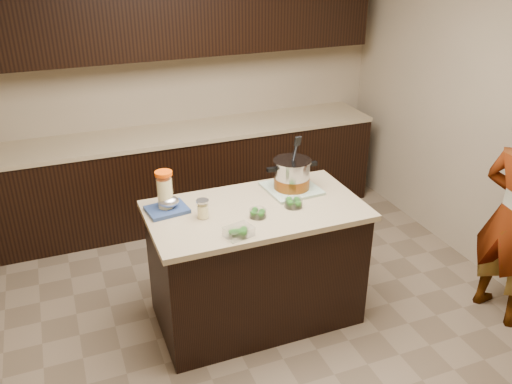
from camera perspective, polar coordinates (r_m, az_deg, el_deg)
ground_plane at (r=4.15m, az=0.00°, el=-12.78°), size 4.00×4.00×0.00m
room_shell at (r=3.36m, az=0.00°, el=10.74°), size 4.04×4.04×2.72m
back_cabinets at (r=5.17m, az=-7.13°, el=7.05°), size 3.60×0.63×2.33m
island at (r=3.88m, az=0.00°, el=-7.56°), size 1.46×0.81×0.90m
dish_towel at (r=3.91m, az=3.76°, el=0.36°), size 0.38×0.38×0.02m
stock_pot at (r=3.87m, az=3.80°, el=1.70°), size 0.38×0.28×0.38m
lemonade_pitcher at (r=3.62m, az=-9.55°, el=-0.09°), size 0.13×0.13×0.28m
mason_jar at (r=3.53m, az=-5.62°, el=-1.82°), size 0.09×0.09×0.14m
broccoli_tub_left at (r=3.53m, az=0.19°, el=-2.28°), size 0.12×0.12×0.05m
broccoli_tub_right at (r=3.67m, az=3.97°, el=-1.17°), size 0.15×0.15×0.06m
broccoli_tub_rect at (r=3.32m, az=-1.83°, el=-4.23°), size 0.19×0.16×0.06m
blue_tray at (r=3.65m, az=-9.26°, el=-1.53°), size 0.29×0.24×0.10m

